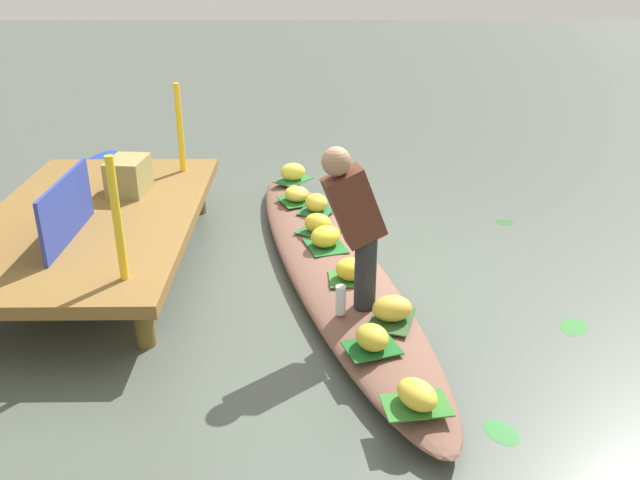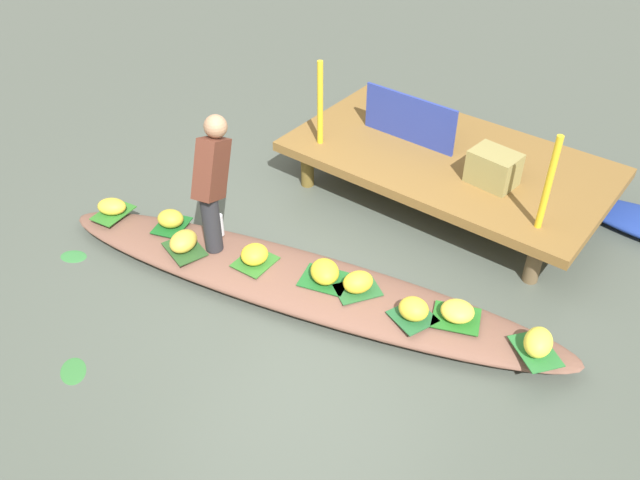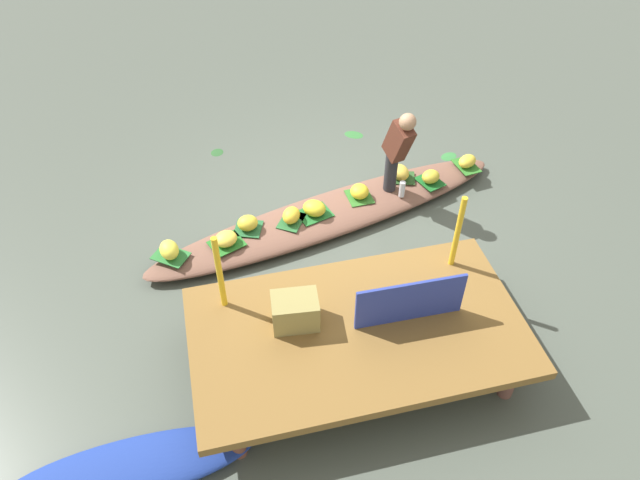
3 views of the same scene
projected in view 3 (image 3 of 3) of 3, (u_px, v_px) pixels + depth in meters
The scene contains 31 objects.
canal_water at pixel (331, 220), 7.55m from camera, with size 40.00×40.00×0.00m, color #4C544B.
dock_platform at pixel (358, 332), 5.72m from camera, with size 3.20×1.80×0.50m.
vendor_boat at pixel (331, 214), 7.48m from camera, with size 4.81×0.80×0.20m, color brown.
moored_boat at pixel (130, 469), 5.10m from camera, with size 2.17×0.58×0.16m, color navy.
leaf_mat_0 at pixel (359, 197), 7.56m from camera, with size 0.34×0.30×0.01m, color #306F27.
banana_bunch_0 at pixel (360, 191), 7.50m from camera, with size 0.25×0.23×0.17m, color yellow.
leaf_mat_1 at pixel (171, 256), 6.79m from camera, with size 0.39×0.27×0.01m, color #2A7133.
banana_bunch_1 at pixel (169, 250), 6.72m from camera, with size 0.28×0.21×0.20m, color #F6E545.
leaf_mat_2 at pixel (400, 178), 7.84m from camera, with size 0.40×0.28×0.01m, color #285024.
banana_bunch_2 at pixel (400, 172), 7.78m from camera, with size 0.28×0.22×0.18m, color gold.
leaf_mat_3 at pixel (292, 221), 7.22m from camera, with size 0.36×0.26×0.01m, color #27612F.
banana_bunch_3 at pixel (291, 215), 7.16m from camera, with size 0.26×0.20×0.18m, color yellow.
leaf_mat_4 at pixel (466, 166), 8.03m from camera, with size 0.39×0.26×0.01m, color #2E7126.
banana_bunch_4 at pixel (467, 161), 7.98m from camera, with size 0.28×0.20×0.15m, color yellow.
leaf_mat_5 at pixel (314, 214), 7.32m from camera, with size 0.40×0.31×0.01m, color #1E6328.
banana_bunch_5 at pixel (314, 208), 7.26m from camera, with size 0.29×0.24×0.18m, color yellow.
leaf_mat_6 at pixel (248, 228), 7.13m from camera, with size 0.31×0.32×0.01m, color #235E31.
banana_bunch_6 at pixel (248, 223), 7.07m from camera, with size 0.22×0.24×0.18m, color yellow.
leaf_mat_7 at pixel (430, 181), 7.79m from camera, with size 0.35×0.27×0.01m, color #185D21.
banana_bunch_7 at pixel (431, 177), 7.73m from camera, with size 0.25×0.21×0.16m, color gold.
leaf_mat_8 at pixel (227, 244), 6.94m from camera, with size 0.38×0.31×0.01m, color #246B22.
banana_bunch_8 at pixel (226, 239), 6.88m from camera, with size 0.27×0.24×0.15m, color yellow.
vendor_person at pixel (398, 147), 7.15m from camera, with size 0.28×0.48×1.23m.
water_bottle at pixel (402, 189), 7.50m from camera, with size 0.07×0.07×0.22m, color silver.
market_banner at pixel (410, 302), 5.59m from camera, with size 1.07×0.03×0.50m, color #2A3B98.
railing_post_west at pixel (458, 232), 6.00m from camera, with size 0.06×0.06×0.90m, color yellow.
railing_post_east at pixel (220, 273), 5.59m from camera, with size 0.06×0.06×0.90m, color yellow.
produce_crate at pixel (295, 311), 5.62m from camera, with size 0.44×0.32×0.33m, color olive.
drifting_plant_0 at pixel (217, 152), 8.61m from camera, with size 0.20×0.18×0.01m, color #29572A.
drifting_plant_1 at pixel (449, 156), 8.54m from camera, with size 0.26×0.18×0.01m, color #357B3C.
drifting_plant_2 at pixel (354, 135), 8.94m from camera, with size 0.29×0.19×0.01m, color #337436.
Camera 3 is at (1.45, 5.45, 5.02)m, focal length 33.45 mm.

